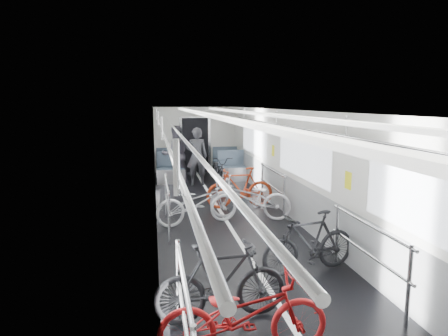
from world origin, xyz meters
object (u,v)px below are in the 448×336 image
object	(u,v)px
bike_right_mid	(250,198)
bike_left_mid	(221,282)
person_standing	(197,156)
person_seated	(175,155)
bike_right_far	(240,188)
bike_left_near	(244,314)
bike_right_near	(309,242)
bike_left_far	(197,203)
bike_aisle	(219,170)

from	to	relation	value
bike_right_mid	bike_left_mid	bearing A→B (deg)	1.54
bike_right_mid	person_standing	distance (m)	4.02
person_standing	person_seated	xyz separation A→B (m)	(-0.64, 0.43, 0.02)
bike_right_far	person_seated	size ratio (longest dim) A/B	0.91
person_standing	bike_left_near	bearing A→B (deg)	93.13
bike_right_mid	person_standing	world-z (taller)	person_standing
bike_right_near	bike_right_far	bearing A→B (deg)	171.59
bike_right_mid	bike_right_far	world-z (taller)	bike_right_far
bike_right_near	bike_right_mid	bearing A→B (deg)	172.60
person_standing	bike_left_mid	bearing A→B (deg)	92.09
bike_right_near	person_seated	world-z (taller)	person_seated
bike_left_mid	bike_right_far	world-z (taller)	bike_right_far
bike_left_far	person_standing	distance (m)	4.13
person_seated	bike_right_mid	bearing A→B (deg)	94.57
bike_right_near	bike_left_near	bearing A→B (deg)	-49.77
bike_left_mid	bike_right_far	distance (m)	5.17
bike_left_far	bike_right_far	size ratio (longest dim) A/B	1.07
bike_left_mid	bike_left_far	xyz separation A→B (m)	(0.14, 3.83, -0.01)
bike_left_far	person_standing	bearing A→B (deg)	-18.67
person_standing	bike_right_near	bearing A→B (deg)	104.22
bike_left_far	bike_right_mid	size ratio (longest dim) A/B	0.99
bike_right_near	person_standing	xyz separation A→B (m)	(-0.95, 6.81, 0.43)
bike_left_near	bike_right_near	world-z (taller)	bike_right_near
bike_left_far	bike_aisle	distance (m)	4.14
person_seated	person_standing	bearing A→B (deg)	132.84
bike_right_mid	bike_aisle	bearing A→B (deg)	-159.44
bike_aisle	bike_left_mid	bearing A→B (deg)	-103.33
bike_right_mid	person_seated	size ratio (longest dim) A/B	0.98
bike_left_mid	bike_left_far	world-z (taller)	bike_left_mid
bike_right_mid	bike_aisle	distance (m)	3.82
bike_right_near	bike_right_mid	world-z (taller)	bike_right_near
bike_left_far	bike_left_mid	bearing A→B (deg)	165.41
bike_aisle	bike_right_mid	bearing A→B (deg)	-93.36
bike_left_far	bike_right_near	size ratio (longest dim) A/B	1.13
bike_right_near	bike_right_far	distance (m)	3.90
bike_left_far	bike_left_near	bearing A→B (deg)	167.06
bike_left_far	bike_right_far	world-z (taller)	bike_right_far
bike_right_mid	person_seated	xyz separation A→B (m)	(-1.38, 4.35, 0.45)
bike_right_near	bike_right_far	size ratio (longest dim) A/B	0.95
person_standing	person_seated	size ratio (longest dim) A/B	0.98
bike_right_mid	person_seated	bearing A→B (deg)	-142.68
person_seated	bike_right_near	bearing A→B (deg)	89.41
bike_right_mid	bike_left_near	bearing A→B (deg)	5.35
bike_right_near	bike_aisle	size ratio (longest dim) A/B	0.91
bike_left_mid	bike_right_far	xyz separation A→B (m)	(1.31, 5.00, 0.02)
bike_left_mid	person_standing	xyz separation A→B (m)	(0.58, 7.92, 0.42)
bike_left_mid	person_seated	distance (m)	8.36
bike_right_far	bike_right_mid	bearing A→B (deg)	-1.88
bike_right_mid	bike_left_far	bearing A→B (deg)	-62.44
bike_right_near	person_seated	size ratio (longest dim) A/B	0.86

